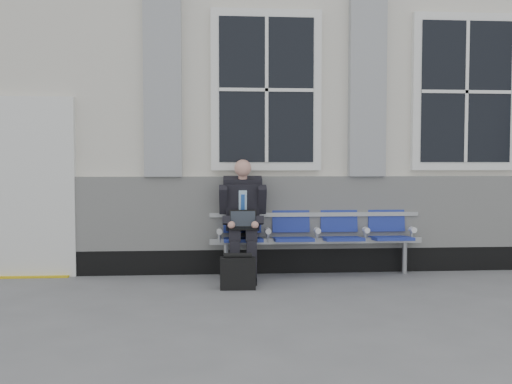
{
  "coord_description": "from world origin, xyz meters",
  "views": [
    {
      "loc": [
        -2.8,
        -5.52,
        1.37
      ],
      "look_at": [
        -2.32,
        0.9,
        1.04
      ],
      "focal_mm": 40.0,
      "sensor_mm": 36.0,
      "label": 1
    }
  ],
  "objects": [
    {
      "name": "ground",
      "position": [
        0.0,
        0.0,
        0.0
      ],
      "size": [
        70.0,
        70.0,
        0.0
      ],
      "primitive_type": "plane",
      "color": "slate",
      "rests_on": "ground"
    },
    {
      "name": "station_building",
      "position": [
        -0.02,
        3.47,
        2.22
      ],
      "size": [
        14.4,
        4.4,
        4.49
      ],
      "color": "silver",
      "rests_on": "ground"
    },
    {
      "name": "bench",
      "position": [
        -1.55,
        1.32,
        0.55
      ],
      "size": [
        2.6,
        0.47,
        0.91
      ],
      "color": "#9EA0A3",
      "rests_on": "ground"
    },
    {
      "name": "businessman",
      "position": [
        -2.45,
        1.19,
        0.76
      ],
      "size": [
        0.57,
        0.76,
        1.41
      ],
      "color": "black",
      "rests_on": "ground"
    },
    {
      "name": "briefcase",
      "position": [
        -2.54,
        0.59,
        0.18
      ],
      "size": [
        0.39,
        0.17,
        0.39
      ],
      "color": "black",
      "rests_on": "ground"
    }
  ]
}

